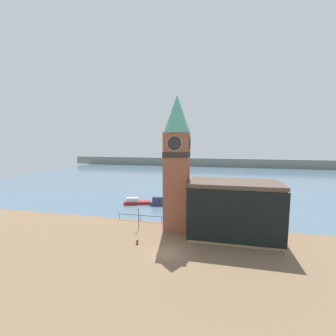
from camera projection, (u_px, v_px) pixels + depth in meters
The scene contains 10 objects.
ground_plane at pixel (166, 253), 30.18m from camera, with size 160.00×160.00×0.00m, color brown.
water at pixel (204, 176), 99.32m from camera, with size 160.00×120.00×0.00m.
far_shoreline at pixel (208, 162), 137.76m from camera, with size 180.00×3.00×5.00m.
pier_railing at pixel (140, 216), 42.61m from camera, with size 9.11×0.08×1.09m.
clock_tower at pixel (177, 160), 37.39m from camera, with size 4.48×4.48×22.49m.
pier_building at pixel (234, 210), 34.87m from camera, with size 13.77×7.59×8.87m.
boat_near at pixel (161, 202), 53.01m from camera, with size 5.90×2.26×2.00m.
boat_far at pixel (136, 202), 54.03m from camera, with size 6.54×3.64×1.60m.
mooring_bollard_near at pixel (137, 242), 32.90m from camera, with size 0.37×0.37×0.69m.
lamp_post at pixel (139, 214), 38.21m from camera, with size 0.32×0.32×3.97m.
Camera 1 is at (6.60, -27.88, 14.90)m, focal length 24.00 mm.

